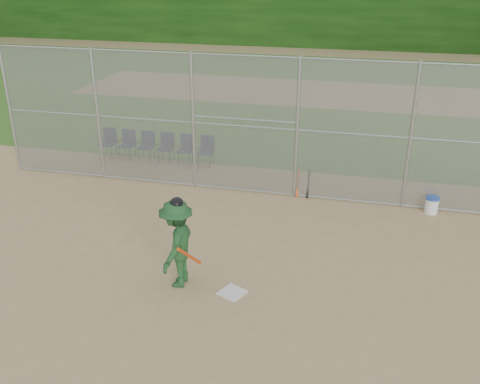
% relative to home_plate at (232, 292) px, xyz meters
% --- Properties ---
extents(ground, '(100.00, 100.00, 0.00)m').
position_rel_home_plate_xyz_m(ground, '(-0.48, 0.13, -0.01)').
color(ground, tan).
rests_on(ground, ground).
extents(grass_strip, '(100.00, 100.00, 0.00)m').
position_rel_home_plate_xyz_m(grass_strip, '(-0.48, 18.13, -0.01)').
color(grass_strip, '#315F1C').
rests_on(grass_strip, ground).
extents(dirt_patch_far, '(24.00, 24.00, 0.00)m').
position_rel_home_plate_xyz_m(dirt_patch_far, '(-0.48, 18.13, -0.00)').
color(dirt_patch_far, tan).
rests_on(dirt_patch_far, ground).
extents(backstop_fence, '(16.09, 0.09, 4.00)m').
position_rel_home_plate_xyz_m(backstop_fence, '(-0.48, 5.13, 2.06)').
color(backstop_fence, gray).
rests_on(backstop_fence, ground).
extents(home_plate, '(0.63, 0.63, 0.02)m').
position_rel_home_plate_xyz_m(home_plate, '(0.00, 0.00, 0.00)').
color(home_plate, silver).
rests_on(home_plate, ground).
extents(batter_at_plate, '(0.93, 1.34, 2.00)m').
position_rel_home_plate_xyz_m(batter_at_plate, '(-1.19, 0.08, 0.96)').
color(batter_at_plate, '#1C4722').
rests_on(batter_at_plate, ground).
extents(water_cooler, '(0.37, 0.37, 0.46)m').
position_rel_home_plate_xyz_m(water_cooler, '(4.28, 4.94, 0.22)').
color(water_cooler, white).
rests_on(water_cooler, ground).
extents(spare_bats, '(0.36, 0.34, 0.83)m').
position_rel_home_plate_xyz_m(spare_bats, '(0.75, 5.22, 0.40)').
color(spare_bats, '#D84C14').
rests_on(spare_bats, ground).
extents(chair_0, '(0.54, 0.52, 0.96)m').
position_rel_home_plate_xyz_m(chair_0, '(-6.23, 6.97, 0.47)').
color(chair_0, '#10183C').
rests_on(chair_0, ground).
extents(chair_1, '(0.54, 0.52, 0.96)m').
position_rel_home_plate_xyz_m(chair_1, '(-5.53, 6.97, 0.47)').
color(chair_1, '#10183C').
rests_on(chair_1, ground).
extents(chair_2, '(0.54, 0.52, 0.96)m').
position_rel_home_plate_xyz_m(chair_2, '(-4.82, 6.97, 0.47)').
color(chair_2, '#10183C').
rests_on(chair_2, ground).
extents(chair_3, '(0.54, 0.52, 0.96)m').
position_rel_home_plate_xyz_m(chair_3, '(-4.12, 6.97, 0.47)').
color(chair_3, '#10183C').
rests_on(chair_3, ground).
extents(chair_4, '(0.54, 0.52, 0.96)m').
position_rel_home_plate_xyz_m(chair_4, '(-3.41, 6.97, 0.47)').
color(chair_4, '#10183C').
rests_on(chair_4, ground).
extents(chair_5, '(0.54, 0.52, 0.96)m').
position_rel_home_plate_xyz_m(chair_5, '(-2.71, 6.97, 0.47)').
color(chair_5, '#10183C').
rests_on(chair_5, ground).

